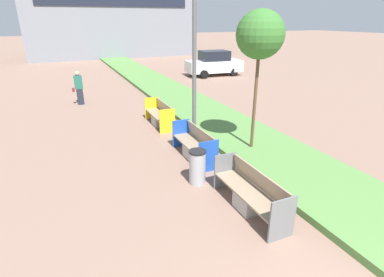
% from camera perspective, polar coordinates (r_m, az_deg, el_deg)
% --- Properties ---
extents(planter_grass_strip, '(2.80, 120.00, 0.18)m').
position_cam_1_polar(planter_grass_strip, '(14.50, 0.71, 5.82)').
color(planter_grass_strip, '#568442').
rests_on(planter_grass_strip, ground).
extents(building_backdrop, '(18.28, 7.95, 10.65)m').
position_cam_1_polar(building_backdrop, '(38.48, -15.44, 22.99)').
color(building_backdrop, gray).
rests_on(building_backdrop, ground).
extents(bench_grey_frame, '(0.65, 2.26, 0.94)m').
position_cam_1_polar(bench_grey_frame, '(7.05, 11.14, -10.51)').
color(bench_grey_frame, '#ADA8A0').
rests_on(bench_grey_frame, ground).
extents(bench_blue_frame, '(0.65, 2.09, 0.94)m').
position_cam_1_polar(bench_blue_frame, '(9.40, 0.52, -1.54)').
color(bench_blue_frame, '#ADA8A0').
rests_on(bench_blue_frame, ground).
extents(bench_yellow_frame, '(0.65, 2.01, 0.94)m').
position_cam_1_polar(bench_yellow_frame, '(12.39, -6.11, 4.20)').
color(bench_yellow_frame, '#ADA8A0').
rests_on(bench_yellow_frame, ground).
extents(litter_bin, '(0.45, 0.45, 0.94)m').
position_cam_1_polar(litter_bin, '(7.90, 1.02, -5.46)').
color(litter_bin, '#9EA0A5').
rests_on(litter_bin, ground).
extents(sapling_tree_near, '(1.40, 1.40, 4.38)m').
position_cam_1_polar(sapling_tree_near, '(9.27, 12.86, 18.61)').
color(sapling_tree_near, brown).
rests_on(sapling_tree_near, ground).
extents(pedestrian_walking, '(0.53, 0.24, 1.70)m').
position_cam_1_polar(pedestrian_walking, '(16.32, -20.75, 9.04)').
color(pedestrian_walking, '#232633').
rests_on(pedestrian_walking, ground).
extents(parked_car_distant, '(4.35, 2.15, 1.86)m').
position_cam_1_polar(parked_car_distant, '(23.65, 4.21, 14.07)').
color(parked_car_distant, silver).
rests_on(parked_car_distant, ground).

